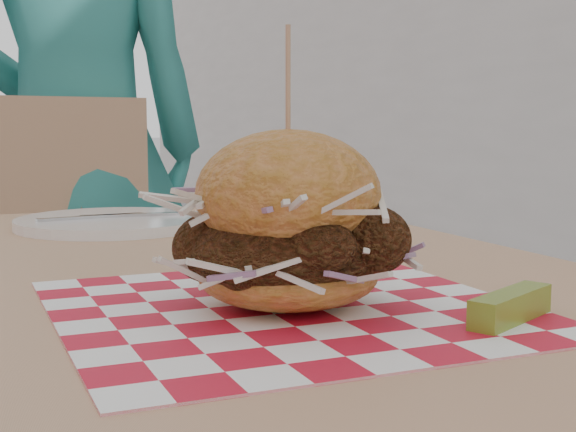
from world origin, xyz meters
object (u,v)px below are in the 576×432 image
at_px(diner, 76,146).
at_px(sandwich, 288,231).
at_px(patio_table, 187,352).
at_px(patio_chair, 53,290).

bearing_deg(diner, sandwich, 97.33).
bearing_deg(patio_table, sandwich, -78.35).
bearing_deg(sandwich, diner, 88.67).
height_order(diner, sandwich, diner).
bearing_deg(patio_table, patio_chair, 91.45).
xyz_separation_m(diner, sandwich, (-0.03, -1.34, -0.03)).
bearing_deg(patio_table, diner, 86.72).
bearing_deg(diner, patio_chair, 77.98).
bearing_deg(sandwich, patio_chair, 93.08).
relative_size(diner, patio_chair, 1.77).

